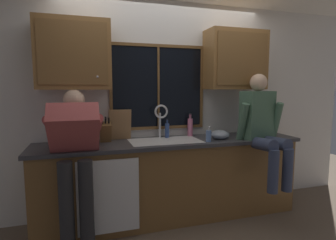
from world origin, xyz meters
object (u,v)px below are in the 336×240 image
object	(u,v)px
bottle_green_glass	(190,127)
mixing_bowl	(220,135)
knife_block	(105,132)
person_sitting_on_counter	(262,124)
cutting_board	(120,125)
soap_dispenser	(209,136)
bottle_tall_clear	(167,130)
person_standing	(75,150)

from	to	relation	value
bottle_green_glass	mixing_bowl	bearing A→B (deg)	-48.18
knife_block	bottle_green_glass	bearing A→B (deg)	4.55
person_sitting_on_counter	bottle_green_glass	distance (m)	0.85
cutting_board	bottle_green_glass	bearing A→B (deg)	0.34
soap_dispenser	bottle_tall_clear	bearing A→B (deg)	134.00
knife_block	cutting_board	bearing A→B (deg)	24.48
person_standing	mixing_bowl	size ratio (longest dim) A/B	6.91
mixing_bowl	person_standing	bearing A→B (deg)	-172.56
knife_block	cutting_board	distance (m)	0.20
bottle_green_glass	bottle_tall_clear	bearing A→B (deg)	-173.64
person_sitting_on_counter	mixing_bowl	size ratio (longest dim) A/B	5.80
person_sitting_on_counter	bottle_tall_clear	distance (m)	1.11
soap_dispenser	person_sitting_on_counter	bearing A→B (deg)	-6.77
cutting_board	soap_dispenser	bearing A→B (deg)	-23.69
knife_block	bottle_tall_clear	bearing A→B (deg)	3.79
person_sitting_on_counter	knife_block	size ratio (longest dim) A/B	3.92
bottle_green_glass	soap_dispenser	bearing A→B (deg)	-82.16
knife_block	soap_dispenser	xyz separation A→B (m)	(1.10, -0.33, -0.04)
soap_dispenser	bottle_tall_clear	world-z (taller)	bottle_tall_clear
cutting_board	knife_block	bearing A→B (deg)	-155.52
knife_block	person_sitting_on_counter	bearing A→B (deg)	-13.13
soap_dispenser	person_standing	bearing A→B (deg)	-176.28
person_standing	mixing_bowl	world-z (taller)	person_standing
mixing_bowl	bottle_green_glass	bearing A→B (deg)	131.82
knife_block	bottle_green_glass	xyz separation A→B (m)	(1.04, 0.08, 0.01)
soap_dispenser	cutting_board	bearing A→B (deg)	156.31
person_standing	bottle_tall_clear	world-z (taller)	person_standing
person_sitting_on_counter	cutting_board	xyz separation A→B (m)	(-1.57, 0.48, -0.01)
knife_block	bottle_tall_clear	distance (m)	0.74
cutting_board	person_standing	bearing A→B (deg)	-134.10
bottle_tall_clear	person_standing	bearing A→B (deg)	-155.82
person_sitting_on_counter	mixing_bowl	xyz separation A→B (m)	(-0.43, 0.20, -0.13)
bottle_green_glass	bottle_tall_clear	distance (m)	0.31
bottle_tall_clear	bottle_green_glass	bearing A→B (deg)	6.36
person_standing	soap_dispenser	size ratio (longest dim) A/B	8.44
person_standing	person_sitting_on_counter	size ratio (longest dim) A/B	1.19
mixing_bowl	soap_dispenser	xyz separation A→B (m)	(-0.21, -0.12, 0.02)
mixing_bowl	bottle_tall_clear	distance (m)	0.63
cutting_board	person_sitting_on_counter	bearing A→B (deg)	-17.13
person_standing	bottle_green_glass	bearing A→B (deg)	20.41
bottle_green_glass	knife_block	bearing A→B (deg)	-175.45
bottle_green_glass	bottle_tall_clear	size ratio (longest dim) A/B	1.24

